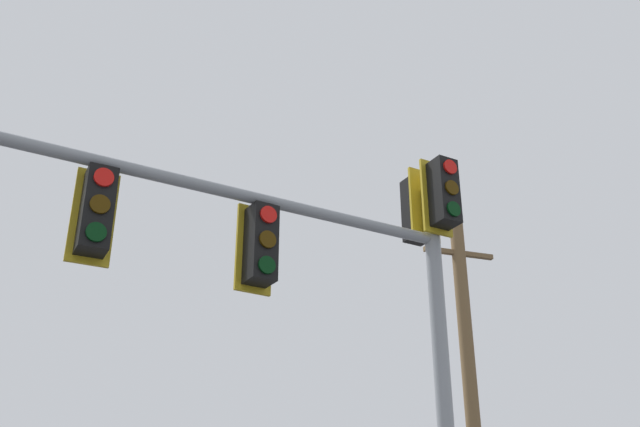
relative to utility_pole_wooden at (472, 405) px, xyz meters
name	(u,v)px	position (x,y,z in m)	size (l,w,h in m)	color
signal_mast_assembly	(343,282)	(-2.75, 9.23, -0.27)	(3.17, 6.02, 6.77)	gray
utility_pole_wooden	(472,405)	(0.00, 0.00, 0.00)	(1.21, 1.61, 10.17)	brown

